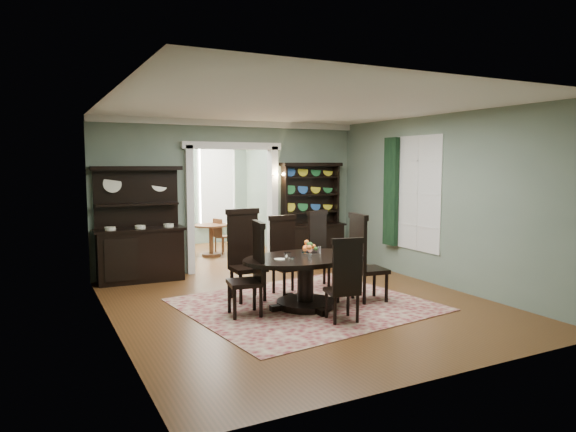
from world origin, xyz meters
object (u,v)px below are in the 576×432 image
object	(u,v)px
welsh_dresser	(312,227)
parlor_table	(211,235)
sideboard	(140,241)
dining_table	(305,272)

from	to	relation	value
welsh_dresser	parlor_table	distance (m)	2.49
sideboard	welsh_dresser	world-z (taller)	welsh_dresser
welsh_dresser	dining_table	bearing A→B (deg)	-120.12
parlor_table	sideboard	bearing A→B (deg)	-136.85
dining_table	sideboard	bearing A→B (deg)	120.90
dining_table	sideboard	size ratio (longest dim) A/B	0.95
sideboard	parlor_table	bearing A→B (deg)	45.45
sideboard	parlor_table	xyz separation A→B (m)	(1.98, 1.85, -0.25)
sideboard	dining_table	bearing A→B (deg)	-55.00
welsh_dresser	sideboard	bearing A→B (deg)	-178.88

